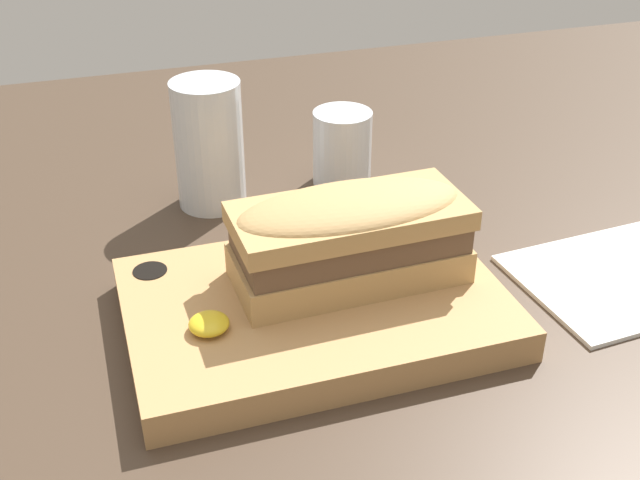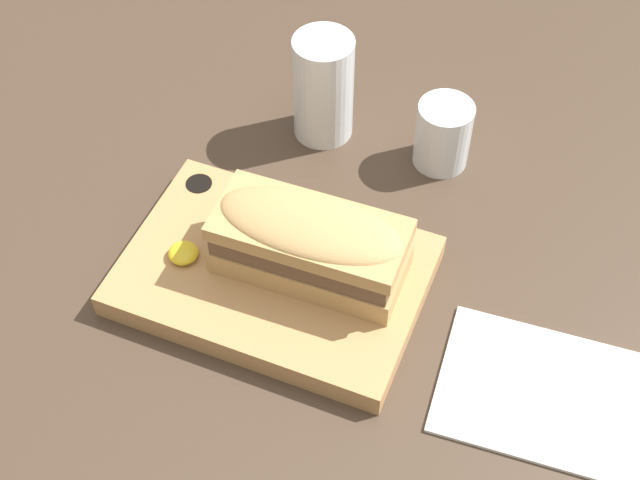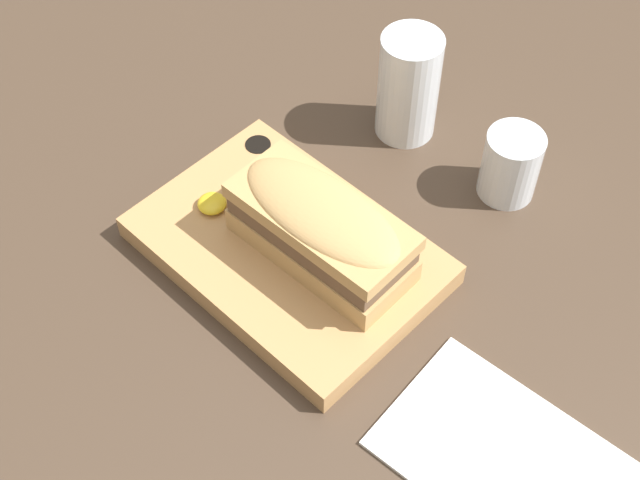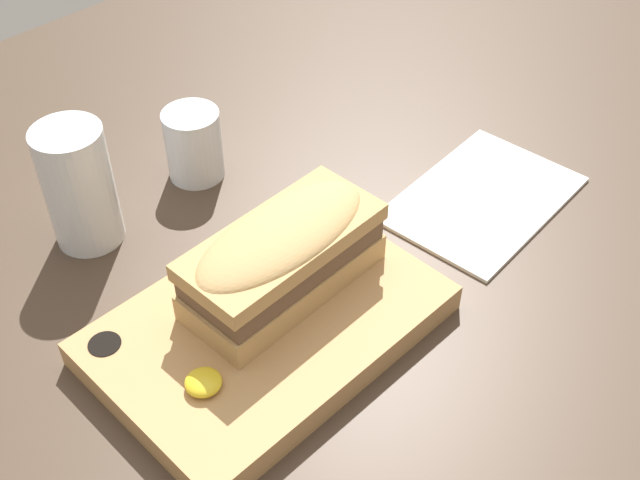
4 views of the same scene
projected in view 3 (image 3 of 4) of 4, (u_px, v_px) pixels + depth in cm
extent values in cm
cube|color=#423326|center=(320.00, 254.00, 90.58)|extent=(181.67, 121.82, 2.00)
cube|color=tan|center=(288.00, 250.00, 87.91)|extent=(28.83, 19.71, 2.66)
cylinder|color=black|center=(258.00, 149.00, 95.47)|extent=(2.76, 2.76, 1.33)
cube|color=tan|center=(321.00, 244.00, 85.00)|extent=(18.25, 8.49, 2.69)
cube|color=brown|center=(321.00, 229.00, 83.12)|extent=(17.52, 8.15, 2.08)
cube|color=tan|center=(321.00, 216.00, 81.67)|extent=(18.25, 8.49, 1.62)
ellipsoid|color=tan|center=(321.00, 211.00, 81.14)|extent=(17.89, 8.32, 2.42)
ellipsoid|color=gold|center=(212.00, 203.00, 89.15)|extent=(2.95, 2.95, 1.18)
cylinder|color=silver|center=(408.00, 86.00, 95.34)|extent=(6.67, 6.67, 12.57)
cylinder|color=silver|center=(406.00, 108.00, 97.90)|extent=(5.87, 5.87, 5.66)
cylinder|color=silver|center=(511.00, 165.00, 91.55)|extent=(6.03, 6.03, 7.74)
cylinder|color=black|center=(509.00, 173.00, 92.49)|extent=(5.43, 5.43, 4.95)
cube|color=white|center=(503.00, 457.00, 75.72)|extent=(21.27, 15.20, 0.40)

